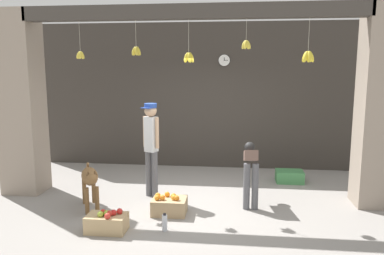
# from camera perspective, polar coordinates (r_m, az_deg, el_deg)

# --- Properties ---
(ground_plane) EXTENTS (60.00, 60.00, 0.00)m
(ground_plane) POSITION_cam_1_polar(r_m,az_deg,el_deg) (6.68, -0.37, -11.43)
(ground_plane) COLOR gray
(shop_back_wall) EXTENTS (7.66, 0.12, 3.37)m
(shop_back_wall) POSITION_cam_1_polar(r_m,az_deg,el_deg) (8.80, 1.59, 4.81)
(shop_back_wall) COLOR #38332D
(shop_back_wall) RESTS_ON ground_plane
(shop_pillar_left) EXTENTS (0.70, 0.60, 3.37)m
(shop_pillar_left) POSITION_cam_1_polar(r_m,az_deg,el_deg) (7.63, -24.57, 3.34)
(shop_pillar_left) COLOR gray
(shop_pillar_left) RESTS_ON ground_plane
(shop_pillar_right) EXTENTS (0.70, 0.60, 3.37)m
(shop_pillar_right) POSITION_cam_1_polar(r_m,az_deg,el_deg) (6.98, 26.87, 2.73)
(shop_pillar_right) COLOR gray
(shop_pillar_right) RESTS_ON ground_plane
(storefront_awning) EXTENTS (5.76, 0.25, 0.96)m
(storefront_awning) POSITION_cam_1_polar(r_m,az_deg,el_deg) (6.44, -0.09, 16.94)
(storefront_awning) COLOR #3D3833
(dog) EXTENTS (0.56, 0.90, 0.75)m
(dog) POSITION_cam_1_polar(r_m,az_deg,el_deg) (6.48, -15.28, -7.56)
(dog) COLOR brown
(dog) RESTS_ON ground_plane
(shopkeeper) EXTENTS (0.32, 0.31, 1.72)m
(shopkeeper) POSITION_cam_1_polar(r_m,az_deg,el_deg) (6.79, -6.25, -2.18)
(shopkeeper) COLOR #56565B
(shopkeeper) RESTS_ON ground_plane
(worker_stooping) EXTENTS (0.25, 0.78, 1.02)m
(worker_stooping) POSITION_cam_1_polar(r_m,az_deg,el_deg) (6.48, 8.92, -5.91)
(worker_stooping) COLOR #56565B
(worker_stooping) RESTS_ON ground_plane
(fruit_crate_oranges) EXTENTS (0.55, 0.42, 0.33)m
(fruit_crate_oranges) POSITION_cam_1_polar(r_m,az_deg,el_deg) (6.19, -3.48, -11.76)
(fruit_crate_oranges) COLOR tan
(fruit_crate_oranges) RESTS_ON ground_plane
(fruit_crate_apples) EXTENTS (0.57, 0.35, 0.33)m
(fruit_crate_apples) POSITION_cam_1_polar(r_m,az_deg,el_deg) (5.69, -12.84, -13.91)
(fruit_crate_apples) COLOR tan
(fruit_crate_apples) RESTS_ON ground_plane
(produce_box_green) EXTENTS (0.55, 0.39, 0.24)m
(produce_box_green) POSITION_cam_1_polar(r_m,az_deg,el_deg) (8.05, 14.63, -7.23)
(produce_box_green) COLOR #42844C
(produce_box_green) RESTS_ON ground_plane
(water_bottle) EXTENTS (0.08, 0.08, 0.26)m
(water_bottle) POSITION_cam_1_polar(r_m,az_deg,el_deg) (5.60, -4.19, -14.25)
(water_bottle) COLOR silver
(water_bottle) RESTS_ON ground_plane
(wall_clock) EXTENTS (0.27, 0.03, 0.27)m
(wall_clock) POSITION_cam_1_polar(r_m,az_deg,el_deg) (8.67, 4.93, 10.17)
(wall_clock) COLOR black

